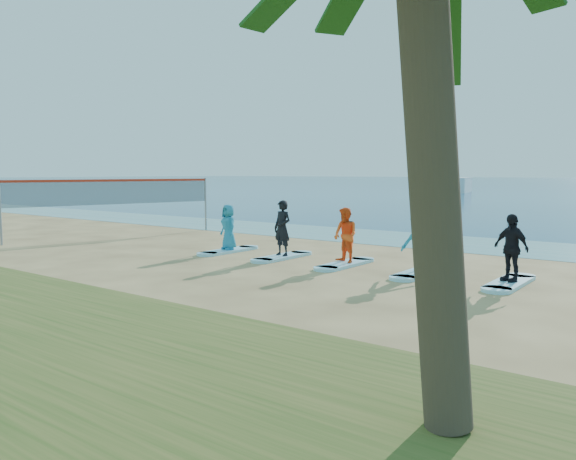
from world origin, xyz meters
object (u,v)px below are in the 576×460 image
Objects in this scene: volleyball_net at (115,192)px; student_2 at (345,235)px; boat_offshore_a at (460,192)px; surfboard_2 at (345,264)px; student_1 at (282,228)px; student_3 at (420,242)px; surfboard_4 at (509,283)px; student_0 at (229,227)px; surfboard_0 at (229,251)px; student_4 at (511,248)px; surfboard_1 at (282,257)px; surfboard_3 at (420,273)px.

volleyball_net reaches higher than student_2.
surfboard_2 is at bearing -85.23° from boat_offshore_a.
boat_offshore_a is 5.00× the size of student_2.
student_1 is 4.74m from student_3.
volleyball_net is 11.98m from surfboard_2.
surfboard_2 is at bearing 167.70° from student_3.
student_1 is 7.16m from surfboard_4.
surfboard_4 is at bearing 17.59° from student_0.
volleyball_net is at bearing 176.22° from surfboard_0.
student_0 reaches higher than surfboard_2.
surfboard_0 is 4.81m from student_2.
student_3 is at bearing -1.89° from volleyball_net.
surfboard_2 is 4.81m from student_4.
student_2 reaches higher than surfboard_1.
volleyball_net is 4.97× the size of student_1.
student_3 is 0.73× the size of surfboard_4.
student_3 is at bearing 0.00° from surfboard_0.
student_2 is 1.02× the size of student_3.
surfboard_3 is at bearing -83.28° from boat_offshore_a.
student_2 is at bearing 0.00° from surfboard_1.
surfboard_3 is at bearing 7.11° from student_1.
student_2 reaches higher than boat_offshore_a.
volleyball_net reaches higher than boat_offshore_a.
student_0 is at bearing -3.78° from volleyball_net.
student_3 is (4.73, 0.00, -0.09)m from student_1.
student_0 is 0.71× the size of surfboard_2.
surfboard_4 is (7.10, 0.00, -0.94)m from student_1.
student_2 is at bearing -155.55° from student_4.
student_4 is (7.10, 0.00, 0.88)m from surfboard_1.
volleyball_net reaches higher than student_3.
boat_offshore_a is 5.23× the size of student_0.
student_3 is (4.73, 0.00, 0.85)m from surfboard_1.
student_3 is (7.10, 0.00, 0.85)m from surfboard_0.
boat_offshore_a is 4.59× the size of student_1.
student_2 is (4.73, 0.00, 0.86)m from surfboard_0.
volleyball_net reaches higher than surfboard_3.
boat_offshore_a is at bearing 109.37° from surfboard_3.
surfboard_2 is (4.73, 0.00, 0.00)m from surfboard_0.
volleyball_net reaches higher than surfboard_4.
student_0 is 4.73m from student_2.
student_1 is (2.37, 0.00, 0.94)m from surfboard_0.
student_2 is 2.52m from surfboard_3.
student_2 is 4.73m from student_4.
surfboard_4 is at bearing -1.62° from volleyball_net.
surfboard_1 is (2.37, 0.00, -0.83)m from student_0.
student_0 is at bearing -155.55° from student_4.
surfboard_1 is 2.52m from student_2.
surfboard_1 is 7.16m from student_4.
surfboard_0 is 1.32× the size of student_4.
surfboard_4 is (9.47, 0.00, 0.00)m from surfboard_0.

